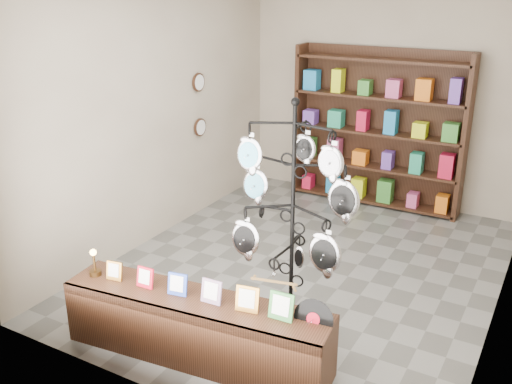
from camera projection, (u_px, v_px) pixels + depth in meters
ground at (306, 266)px, 6.47m from camera, size 5.00×5.00×0.00m
room_envelope at (312, 105)px, 5.82m from camera, size 5.00×5.00×5.00m
display_tree at (293, 206)px, 4.80m from camera, size 1.11×1.02×2.18m
front_shelf at (196, 328)px, 4.81m from camera, size 2.38×0.72×0.83m
back_shelving at (377, 133)px, 7.98m from camera, size 2.42×0.36×2.20m
wall_clocks at (199, 105)px, 7.51m from camera, size 0.03×0.24×0.84m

